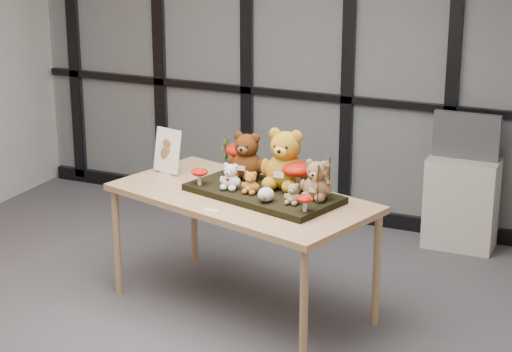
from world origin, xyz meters
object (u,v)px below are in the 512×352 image
at_px(display_table, 242,204).
at_px(sign_holder, 167,153).
at_px(mushroom_front_right, 305,202).
at_px(mushroom_back_left, 241,157).
at_px(diorama_tray, 263,193).
at_px(monitor, 466,136).
at_px(bear_pooh_yellow, 286,156).
at_px(bear_tan_back, 317,177).
at_px(plush_cream_hedgehog, 266,194).
at_px(bear_white_bow, 231,175).
at_px(mushroom_back_right, 297,176).
at_px(bear_brown_medium, 247,153).
at_px(bear_beige_small, 293,192).
at_px(bear_small_yellow, 251,181).
at_px(mushroom_front_left, 199,176).
at_px(cabinet, 461,203).

height_order(display_table, sign_holder, sign_holder).
bearing_deg(mushroom_front_right, mushroom_back_left, 141.51).
height_order(diorama_tray, monitor, monitor).
distance_m(bear_pooh_yellow, bear_tan_back, 0.30).
height_order(plush_cream_hedgehog, sign_holder, sign_holder).
bearing_deg(display_table, bear_tan_back, 18.06).
bearing_deg(bear_white_bow, bear_pooh_yellow, 44.80).
distance_m(bear_tan_back, mushroom_back_left, 0.70).
bearing_deg(monitor, sign_holder, -139.51).
xyz_separation_m(display_table, monitor, (1.09, 1.72, 0.16)).
height_order(display_table, plush_cream_hedgehog, plush_cream_hedgehog).
bearing_deg(bear_white_bow, mushroom_back_right, 31.76).
height_order(bear_brown_medium, mushroom_back_left, bear_brown_medium).
bearing_deg(bear_beige_small, sign_holder, 178.17).
height_order(bear_pooh_yellow, mushroom_back_left, bear_pooh_yellow).
height_order(bear_tan_back, sign_holder, bear_tan_back).
bearing_deg(mushroom_back_right, sign_holder, 172.39).
xyz_separation_m(bear_small_yellow, mushroom_front_left, (-0.38, 0.02, -0.02)).
bearing_deg(cabinet, diorama_tray, -119.53).
relative_size(mushroom_front_right, cabinet, 0.16).
bearing_deg(plush_cream_hedgehog, cabinet, 82.01).
xyz_separation_m(diorama_tray, sign_holder, (-0.81, 0.19, 0.13)).
distance_m(diorama_tray, mushroom_front_right, 0.48).
xyz_separation_m(bear_tan_back, monitor, (0.58, 1.70, -0.09)).
bearing_deg(bear_brown_medium, mushroom_back_right, -1.32).
relative_size(mushroom_back_left, monitor, 0.47).
distance_m(display_table, bear_white_bow, 0.22).
bearing_deg(mushroom_back_left, mushroom_back_right, -23.45).
bearing_deg(monitor, bear_tan_back, -108.84).
xyz_separation_m(bear_white_bow, mushroom_back_left, (-0.07, 0.33, 0.02)).
bearing_deg(mushroom_back_right, bear_beige_small, -75.13).
bearing_deg(diorama_tray, mushroom_back_right, 31.09).
bearing_deg(diorama_tray, sign_holder, -176.94).
xyz_separation_m(diorama_tray, bear_white_bow, (-0.20, -0.06, 0.12)).
distance_m(bear_pooh_yellow, bear_brown_medium, 0.32).
relative_size(diorama_tray, plush_cream_hedgehog, 9.87).
bearing_deg(mushroom_front_right, cabinet, 73.87).
distance_m(bear_white_bow, cabinet, 2.16).
bearing_deg(bear_brown_medium, sign_holder, -164.06).
bearing_deg(plush_cream_hedgehog, bear_beige_small, 26.21).
bearing_deg(mushroom_back_left, monitor, 49.27).
relative_size(display_table, plush_cream_hedgehog, 18.89).
bearing_deg(bear_tan_back, bear_brown_medium, 177.19).
height_order(bear_brown_medium, mushroom_front_right, bear_brown_medium).
distance_m(bear_white_bow, mushroom_front_right, 0.63).
relative_size(bear_brown_medium, mushroom_back_right, 1.61).
height_order(mushroom_back_left, cabinet, mushroom_back_left).
xyz_separation_m(plush_cream_hedgehog, monitor, (0.85, 1.89, -0.00)).
bearing_deg(display_table, plush_cream_hedgehog, -17.96).
bearing_deg(bear_white_bow, mushroom_back_left, 119.26).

